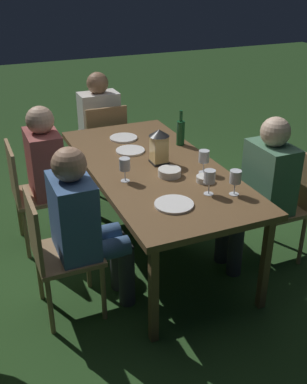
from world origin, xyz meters
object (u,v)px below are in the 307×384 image
Objects in this scene: person_in_green at (261,186)px; plate_a at (174,204)px; wine_glass_d at (204,157)px; wine_glass_a at (125,165)px; bowl_olives at (204,179)px; person_in_cream at (98,122)px; green_bottle_on_table at (181,132)px; wine_glass_c at (235,178)px; person_in_rust at (54,169)px; wine_glass_b at (209,178)px; chair_head_far at (104,142)px; plate_b at (124,138)px; chair_side_right_b at (31,191)px; plate_c at (130,151)px; chair_side_left_a at (281,200)px; dining_table at (154,172)px; person_in_blue at (84,223)px; chair_side_right_a at (56,250)px; bowl_bread at (170,172)px; lantern_centerpiece at (159,145)px.

plate_a is (-0.17, 0.78, 0.10)m from person_in_green.
wine_glass_a is at bearing 81.30° from wine_glass_d.
person_in_cream is at bearing 6.70° from bowl_olives.
green_bottle_on_table reaches higher than wine_glass_c.
person_in_green and person_in_rust have the same top height.
plate_a is (-0.05, 0.27, -0.11)m from wine_glass_b.
chair_head_far is at bearing -3.83° from plate_a.
wine_glass_b reaches higher than plate_b.
chair_side_right_b is 3.76× the size of plate_c.
wine_glass_d is 0.68× the size of plate_a.
plate_a is at bearing 132.18° from wine_glass_d.
plate_c is (0.78, 0.92, 0.26)m from chair_side_left_a.
wine_glass_b is (-0.57, -0.15, 0.17)m from dining_table.
wine_glass_d is at bearing -78.36° from person_in_blue.
wine_glass_d reaches higher than plate_c.
chair_side_left_a is at bearing -79.95° from plate_a.
chair_side_right_a is 0.79m from plate_a.
chair_head_far is 5.35× the size of bowl_bread.
wine_glass_d is (0.31, -0.13, 0.00)m from wine_glass_b.
person_in_blue reaches higher than green_bottle_on_table.
person_in_rust is at bearing 140.38° from chair_head_far.
chair_side_right_a reaches higher than plate_c.
chair_side_right_b is 0.90m from plate_b.
person_in_cream is 4.64× the size of plate_a.
plate_b reaches higher than dining_table.
lantern_centerpiece is 0.71m from wine_glass_c.
person_in_blue is 0.98m from wine_glass_d.
chair_head_far is at bearing -11.39° from wine_glass_a.
plate_a is (-0.17, -0.73, 0.26)m from chair_side_right_a.
chair_side_right_a is at bearing 99.68° from wine_glass_d.
wine_glass_c is 1.47× the size of bowl_olives.
wine_glass_c and wine_glass_d have the same top height.
person_in_blue reaches higher than wine_glass_b.
lantern_centerpiece is 1.13× the size of plate_b.
person_in_green is 2.00m from person_in_cream.
person_in_blue is (0.00, -0.20, 0.15)m from chair_side_right_a.
wine_glass_b is 1.21m from plate_b.
wine_glass_b is at bearing -171.17° from lantern_centerpiece.
green_bottle_on_table is 2.52× the size of bowl_olives.
bowl_bread is at bearing -75.02° from chair_side_right_a.
wine_glass_a is at bearing 161.09° from plate_b.
green_bottle_on_table is at bearing -28.05° from plate_a.
person_in_rust reaches higher than dining_table.
person_in_blue reaches higher than chair_side_right_b.
chair_head_far is 0.25m from person_in_cream.
person_in_green is 0.81m from lantern_centerpiece.
dining_table is at bearing 117.66° from lantern_centerpiece.
wine_glass_a reaches higher than plate_c.
chair_head_far is at bearing 21.28° from person_in_green.
chair_head_far reaches higher than plate_b.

